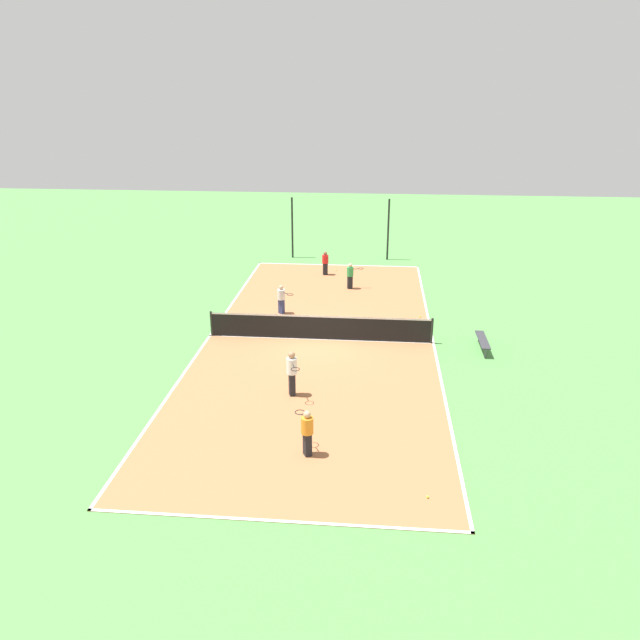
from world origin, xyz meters
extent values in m
plane|color=#518E47|center=(0.00, 0.00, 0.00)|extent=(80.00, 80.00, 0.00)
cube|color=#AD6B42|center=(0.00, 0.00, 0.01)|extent=(9.76, 24.23, 0.02)
cube|color=white|center=(-4.83, 0.00, 0.02)|extent=(0.10, 24.23, 0.00)
cube|color=white|center=(4.83, 0.00, 0.02)|extent=(0.10, 24.23, 0.00)
cube|color=white|center=(0.00, -12.07, 0.02)|extent=(9.76, 0.10, 0.00)
cube|color=white|center=(0.00, 12.07, 0.02)|extent=(9.76, 0.10, 0.00)
cube|color=white|center=(0.00, 0.00, 0.02)|extent=(9.76, 0.10, 0.00)
cylinder|color=black|center=(-4.73, 0.00, 0.58)|extent=(0.10, 0.10, 1.11)
cylinder|color=black|center=(4.73, 0.00, 0.58)|extent=(0.10, 0.10, 1.11)
cube|color=black|center=(0.00, 0.00, 0.55)|extent=(9.46, 0.03, 1.06)
cube|color=white|center=(0.00, 0.00, 1.05)|extent=(9.46, 0.04, 0.06)
cube|color=#333338|center=(6.78, -0.45, 0.43)|extent=(0.36, 2.00, 0.04)
cylinder|color=#4C4C51|center=(6.78, -1.30, 0.21)|extent=(0.08, 0.08, 0.41)
cylinder|color=#4C4C51|center=(6.78, 0.39, 0.21)|extent=(0.08, 0.08, 0.41)
cube|color=black|center=(0.45, -9.02, 0.39)|extent=(0.29, 0.32, 0.73)
cylinder|color=orange|center=(0.45, -9.02, 1.00)|extent=(0.49, 0.49, 0.51)
sphere|color=tan|center=(0.45, -9.02, 1.37)|extent=(0.22, 0.22, 0.22)
cylinder|color=#262626|center=(0.30, -8.73, 1.13)|extent=(0.16, 0.26, 0.03)
torus|color=black|center=(0.17, -8.48, 1.13)|extent=(0.41, 0.41, 0.02)
cube|color=black|center=(0.94, 7.36, 0.37)|extent=(0.31, 0.28, 0.70)
cylinder|color=green|center=(0.94, 7.36, 0.97)|extent=(0.46, 0.46, 0.49)
sphere|color=beige|center=(0.94, 7.36, 1.32)|extent=(0.21, 0.21, 0.21)
cylinder|color=#262626|center=(1.24, 7.47, 1.09)|extent=(0.27, 0.13, 0.03)
torus|color=black|center=(1.51, 7.57, 1.09)|extent=(0.39, 0.39, 0.02)
cube|color=black|center=(-0.50, -5.26, 0.44)|extent=(0.27, 0.30, 0.83)
cylinder|color=white|center=(-0.50, -5.26, 1.14)|extent=(0.46, 0.46, 0.58)
sphere|color=#A87A56|center=(-0.50, -5.26, 1.55)|extent=(0.25, 0.25, 0.25)
cylinder|color=#262626|center=(-0.40, -5.57, 1.28)|extent=(0.12, 0.27, 0.03)
torus|color=black|center=(-0.30, -5.83, 1.28)|extent=(0.39, 0.39, 0.02)
cube|color=navy|center=(-2.14, 3.12, 0.37)|extent=(0.32, 0.31, 0.70)
cylinder|color=silver|center=(-2.14, 3.12, 0.97)|extent=(0.50, 0.50, 0.49)
sphere|color=tan|center=(-2.14, 3.12, 1.32)|extent=(0.21, 0.21, 0.21)
cylinder|color=#262626|center=(-1.88, 2.93, 1.09)|extent=(0.24, 0.19, 0.03)
torus|color=black|center=(-1.65, 2.77, 1.09)|extent=(0.42, 0.42, 0.02)
cube|color=black|center=(-0.60, 9.90, 0.36)|extent=(0.30, 0.27, 0.68)
cylinder|color=red|center=(-0.60, 9.90, 0.95)|extent=(0.46, 0.46, 0.48)
sphere|color=brown|center=(-0.60, 9.90, 1.29)|extent=(0.21, 0.21, 0.21)
sphere|color=#CCE033|center=(4.45, 3.16, 0.06)|extent=(0.07, 0.07, 0.07)
sphere|color=#CCE033|center=(-0.02, 10.74, 0.06)|extent=(0.07, 0.07, 0.07)
sphere|color=#CCE033|center=(3.83, -10.79, 0.06)|extent=(0.07, 0.07, 0.07)
sphere|color=#CCE033|center=(-2.90, 0.76, 0.06)|extent=(0.07, 0.07, 0.07)
cylinder|color=black|center=(-3.00, 13.71, 1.91)|extent=(0.12, 0.12, 3.82)
cylinder|color=black|center=(3.00, 13.71, 1.91)|extent=(0.12, 0.12, 3.82)
camera|label=1|loc=(2.26, -24.73, 10.14)|focal=35.00mm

